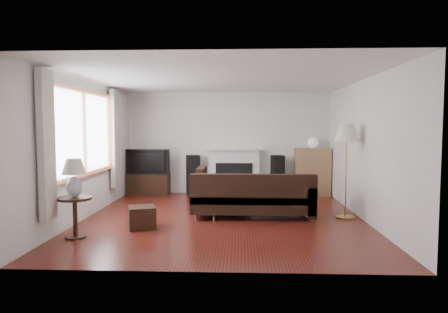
{
  "coord_description": "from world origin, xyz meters",
  "views": [
    {
      "loc": [
        0.31,
        -7.18,
        1.65
      ],
      "look_at": [
        0.0,
        0.3,
        1.1
      ],
      "focal_mm": 32.0,
      "sensor_mm": 36.0,
      "label": 1
    }
  ],
  "objects_px": {
    "bookshelf": "(312,172)",
    "side_table": "(75,218)",
    "floor_lamp": "(346,171)",
    "coffee_table": "(259,193)",
    "tv_stand": "(149,184)",
    "sectional_sofa": "(252,196)"
  },
  "relations": [
    {
      "from": "bookshelf",
      "to": "side_table",
      "type": "relative_size",
      "value": 1.87
    },
    {
      "from": "floor_lamp",
      "to": "bookshelf",
      "type": "bearing_deg",
      "value": 93.87
    },
    {
      "from": "coffee_table",
      "to": "bookshelf",
      "type": "bearing_deg",
      "value": 63.89
    },
    {
      "from": "tv_stand",
      "to": "side_table",
      "type": "xyz_separation_m",
      "value": [
        -0.2,
        -3.91,
        0.05
      ]
    },
    {
      "from": "sectional_sofa",
      "to": "side_table",
      "type": "xyz_separation_m",
      "value": [
        -2.68,
        -1.53,
        -0.08
      ]
    },
    {
      "from": "tv_stand",
      "to": "floor_lamp",
      "type": "xyz_separation_m",
      "value": [
        4.17,
        -2.42,
        0.61
      ]
    },
    {
      "from": "tv_stand",
      "to": "sectional_sofa",
      "type": "relative_size",
      "value": 0.42
    },
    {
      "from": "floor_lamp",
      "to": "side_table",
      "type": "height_order",
      "value": "floor_lamp"
    },
    {
      "from": "side_table",
      "to": "floor_lamp",
      "type": "bearing_deg",
      "value": 18.8
    },
    {
      "from": "coffee_table",
      "to": "floor_lamp",
      "type": "xyz_separation_m",
      "value": [
        1.51,
        -1.35,
        0.64
      ]
    },
    {
      "from": "bookshelf",
      "to": "coffee_table",
      "type": "distance_m",
      "value": 1.77
    },
    {
      "from": "floor_lamp",
      "to": "sectional_sofa",
      "type": "bearing_deg",
      "value": 178.67
    },
    {
      "from": "sectional_sofa",
      "to": "tv_stand",
      "type": "bearing_deg",
      "value": 136.22
    },
    {
      "from": "bookshelf",
      "to": "sectional_sofa",
      "type": "distance_m",
      "value": 2.86
    },
    {
      "from": "side_table",
      "to": "coffee_table",
      "type": "bearing_deg",
      "value": 44.77
    },
    {
      "from": "bookshelf",
      "to": "coffee_table",
      "type": "relative_size",
      "value": 1.02
    },
    {
      "from": "side_table",
      "to": "bookshelf",
      "type": "bearing_deg",
      "value": 43.15
    },
    {
      "from": "tv_stand",
      "to": "bookshelf",
      "type": "bearing_deg",
      "value": 0.43
    },
    {
      "from": "sectional_sofa",
      "to": "coffee_table",
      "type": "relative_size",
      "value": 2.14
    },
    {
      "from": "sectional_sofa",
      "to": "floor_lamp",
      "type": "height_order",
      "value": "floor_lamp"
    },
    {
      "from": "tv_stand",
      "to": "side_table",
      "type": "relative_size",
      "value": 1.65
    },
    {
      "from": "side_table",
      "to": "sectional_sofa",
      "type": "bearing_deg",
      "value": 29.64
    }
  ]
}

